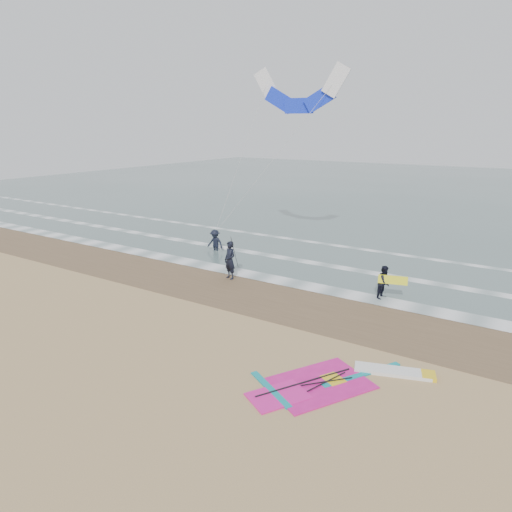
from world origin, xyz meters
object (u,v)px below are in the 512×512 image
Objects in this scene: person_walking at (384,282)px; windsurf_rig at (340,381)px; person_wading at (215,238)px; person_standing at (230,260)px; surf_kite at (299,94)px.

windsurf_rig is at bearing -160.07° from person_walking.
person_standing is at bearing -47.30° from person_wading.
person_standing reaches higher than person_wading.
person_wading is (-11.66, 2.42, 0.09)m from person_walking.
person_standing is 0.20× the size of surf_kite.
person_walking is 0.16× the size of surf_kite.
windsurf_rig is 0.52× the size of surf_kite.
person_standing is (-8.76, 6.35, 0.97)m from windsurf_rig.
person_walking reaches higher than windsurf_rig.
surf_kite is (0.20, 6.94, 8.51)m from person_standing.
windsurf_rig is 2.58× the size of person_standing.
windsurf_rig is 8.00m from person_walking.
person_standing is 7.81m from person_walking.
person_standing is 1.15× the size of person_wading.
surf_kite reaches higher than person_walking.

